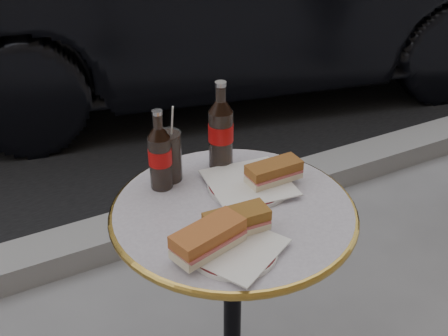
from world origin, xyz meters
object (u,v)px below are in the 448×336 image
cola_bottle_left (160,150)px  cola_bottle_right (221,125)px  bistro_table (232,313)px  plate_left (233,250)px  cola_glass (169,156)px  plate_right (249,185)px

cola_bottle_left → cola_bottle_right: cola_bottle_right is taller
bistro_table → plate_left: (-0.08, -0.15, 0.37)m
cola_bottle_right → cola_glass: size_ratio=1.79×
plate_left → plate_right: plate_right is taller
cola_bottle_right → cola_glass: cola_bottle_right is taller
bistro_table → cola_bottle_right: size_ratio=2.91×
bistro_table → cola_glass: cola_glass is taller
bistro_table → cola_bottle_right: cola_bottle_right is taller
plate_right → cola_bottle_left: size_ratio=0.99×
bistro_table → cola_bottle_left: bearing=124.8°
cola_bottle_left → cola_glass: size_ratio=1.57×
cola_bottle_left → plate_left: bearing=-83.7°
plate_left → plate_right: (0.17, 0.21, 0.00)m
bistro_table → cola_glass: (-0.09, 0.20, 0.44)m
cola_glass → plate_right: bearing=-39.3°
bistro_table → plate_left: plate_left is taller
cola_bottle_left → plate_right: bearing=-28.9°
cola_glass → cola_bottle_right: bearing=-0.7°
bistro_table → cola_bottle_right: (0.07, 0.20, 0.49)m
plate_left → plate_right: size_ratio=0.91×
plate_right → cola_glass: bearing=140.7°
plate_right → cola_bottle_right: bearing=95.2°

